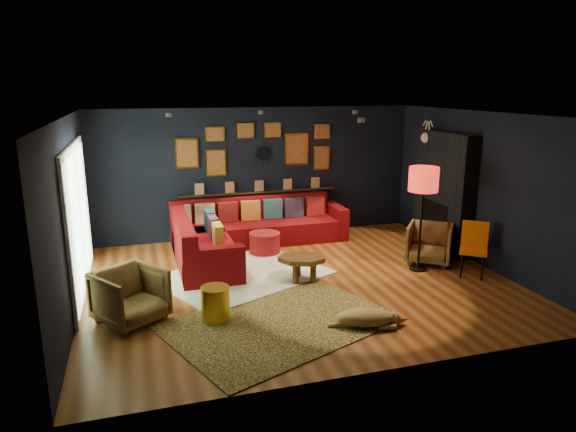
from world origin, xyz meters
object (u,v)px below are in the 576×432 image
object	(u,v)px
armchair_right	(430,242)
floor_lamp	(423,184)
dog	(365,314)
sectional	(238,234)
armchair_left	(130,294)
pouf	(265,242)
coffee_table	(302,261)
gold_stool	(216,304)
orange_chair	(474,244)

from	to	relation	value
armchair_right	floor_lamp	world-z (taller)	floor_lamp
floor_lamp	dog	bearing A→B (deg)	-136.17
sectional	armchair_left	world-z (taller)	sectional
pouf	coffee_table	bearing A→B (deg)	-81.65
gold_stool	dog	bearing A→B (deg)	-22.26
sectional	armchair_right	world-z (taller)	sectional
sectional	gold_stool	xyz separation A→B (m)	(-0.87, -2.81, -0.09)
sectional	orange_chair	world-z (taller)	orange_chair
sectional	coffee_table	world-z (taller)	sectional
sectional	pouf	bearing A→B (deg)	-36.09
pouf	armchair_right	size ratio (longest dim) A/B	0.75
gold_stool	floor_lamp	size ratio (longest dim) A/B	0.27
armchair_right	gold_stool	world-z (taller)	armchair_right
coffee_table	sectional	bearing A→B (deg)	109.55
pouf	dog	size ratio (longest dim) A/B	0.56
floor_lamp	armchair_left	bearing A→B (deg)	-171.77
pouf	gold_stool	distance (m)	2.82
dog	floor_lamp	bearing A→B (deg)	59.17
armchair_left	gold_stool	world-z (taller)	armchair_left
armchair_left	gold_stool	bearing A→B (deg)	-49.27
armchair_right	floor_lamp	distance (m)	1.19
armchair_right	floor_lamp	xyz separation A→B (m)	(-0.37, -0.28, 1.10)
dog	coffee_table	bearing A→B (deg)	114.83
floor_lamp	dog	world-z (taller)	floor_lamp
orange_chair	dog	bearing A→B (deg)	-115.96
pouf	orange_chair	world-z (taller)	orange_chair
sectional	orange_chair	distance (m)	4.13
armchair_right	orange_chair	size ratio (longest dim) A/B	0.85
gold_stool	floor_lamp	world-z (taller)	floor_lamp
dog	armchair_right	bearing A→B (deg)	58.04
coffee_table	floor_lamp	distance (m)	2.34
floor_lamp	armchair_right	bearing A→B (deg)	36.80
gold_stool	orange_chair	size ratio (longest dim) A/B	0.53
orange_chair	armchair_right	bearing A→B (deg)	152.68
armchair_left	gold_stool	distance (m)	1.11
sectional	armchair_right	xyz separation A→B (m)	(3.06, -1.58, 0.05)
coffee_table	armchair_left	size ratio (longest dim) A/B	1.16
armchair_left	gold_stool	xyz separation A→B (m)	(1.06, -0.28, -0.16)
coffee_table	gold_stool	world-z (taller)	gold_stool
armchair_right	dog	bearing A→B (deg)	-99.87
sectional	dog	bearing A→B (deg)	-75.25
armchair_left	armchair_right	size ratio (longest dim) A/B	1.05
sectional	coffee_table	size ratio (longest dim) A/B	3.70
orange_chair	pouf	bearing A→B (deg)	-176.27
pouf	floor_lamp	world-z (taller)	floor_lamp
orange_chair	floor_lamp	world-z (taller)	floor_lamp
coffee_table	pouf	size ratio (longest dim) A/B	1.64
sectional	coffee_table	distance (m)	1.93
sectional	armchair_left	xyz separation A→B (m)	(-1.94, -2.53, 0.07)
coffee_table	dog	distance (m)	1.76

